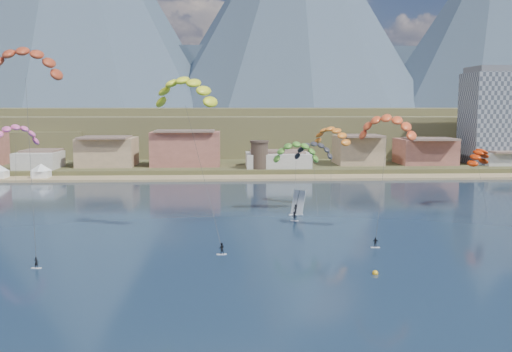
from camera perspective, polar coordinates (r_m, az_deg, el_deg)
The scene contains 18 objects.
ground at distance 59.82m, azimuth 1.52°, elevation -13.41°, with size 2400.00×2400.00×0.00m, color black.
beach at distance 163.24m, azimuth -1.25°, elevation -0.19°, with size 2200.00×12.00×0.90m.
land at distance 616.24m, azimuth -2.37°, elevation 5.15°, with size 2200.00×900.00×4.00m.
foothills at distance 289.80m, azimuth 2.52°, elevation 4.74°, with size 940.00×210.00×18.00m.
mountain_ridge at distance 889.03m, azimuth -3.52°, elevation 15.45°, with size 2060.00×480.00×400.00m.
town at distance 181.89m, azimuth -14.11°, elevation 2.80°, with size 400.00×24.00×12.00m.
apartment_tower at distance 204.40m, azimuth 23.25°, elevation 5.65°, with size 20.00×16.00×32.00m.
watchtower at distance 170.74m, azimuth 0.35°, elevation 2.20°, with size 5.82×5.82×8.60m.
kitesurfer_red at distance 87.42m, azimuth -22.47°, elevation 10.96°, with size 10.94×13.17×30.51m.
kitesurfer_yellow at distance 91.29m, azimuth -7.21°, elevation 8.88°, with size 12.48×17.85×27.94m.
kitesurfer_orange at distance 94.70m, azimuth 13.19°, elevation 5.24°, with size 10.48×14.57×21.63m.
kitesurfer_green at distance 111.00m, azimuth 4.10°, elevation 2.72°, with size 9.51×11.58×15.75m.
distant_kite_pink at distance 117.47m, azimuth -23.30°, elevation 4.17°, with size 9.60×8.01×19.13m.
distant_kite_dark at distance 112.31m, azimuth 5.88°, elevation 2.89°, with size 8.23×5.94×15.75m.
distant_kite_orange at distance 118.94m, azimuth 7.70°, elevation 4.37°, with size 8.59×8.79×18.40m.
distant_kite_red at distance 124.77m, azimuth 21.68°, elevation 2.07°, with size 7.56×7.94×14.25m.
windsurfer at distance 109.16m, azimuth 4.16°, elevation -3.17°, with size 2.79×3.04×4.84m.
buoy at distance 73.00m, azimuth 12.03°, elevation -9.64°, with size 0.76×0.76×0.76m.
Camera 1 is at (-4.23, -55.86, 20.96)m, focal length 39.34 mm.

